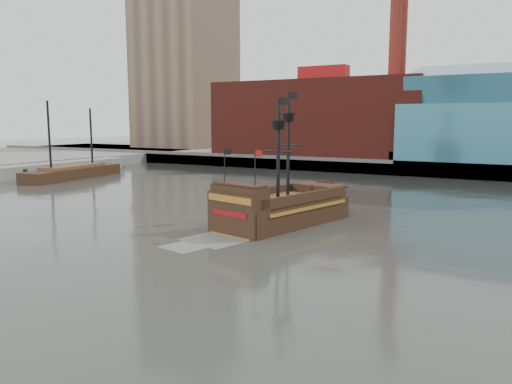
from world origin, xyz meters
The scene contains 7 objects.
ground centered at (0.00, 0.00, 0.00)m, with size 400.00×400.00×0.00m, color #272A25.
promenade_far centered at (0.00, 92.00, 1.00)m, with size 220.00×60.00×2.00m, color slate.
seawall centered at (0.00, 62.50, 1.30)m, with size 220.00×1.00×2.60m, color #4C4C49.
pier centered at (-58.00, 30.00, 1.00)m, with size 6.00×40.00×2.00m, color slate.
skyline centered at (5.21, 84.56, 24.55)m, with size 149.00×45.00×62.00m.
pirate_ship centered at (-3.47, 16.78, 1.15)m, with size 8.86×17.71×12.73m.
docked_vessel centered at (-48.97, 32.34, 0.82)m, with size 6.82×19.29×12.84m.
Camera 1 is at (16.37, -22.90, 9.33)m, focal length 35.00 mm.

